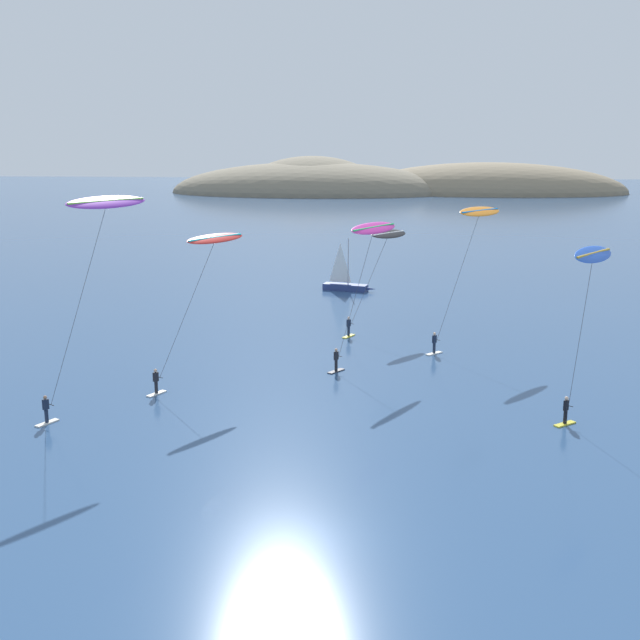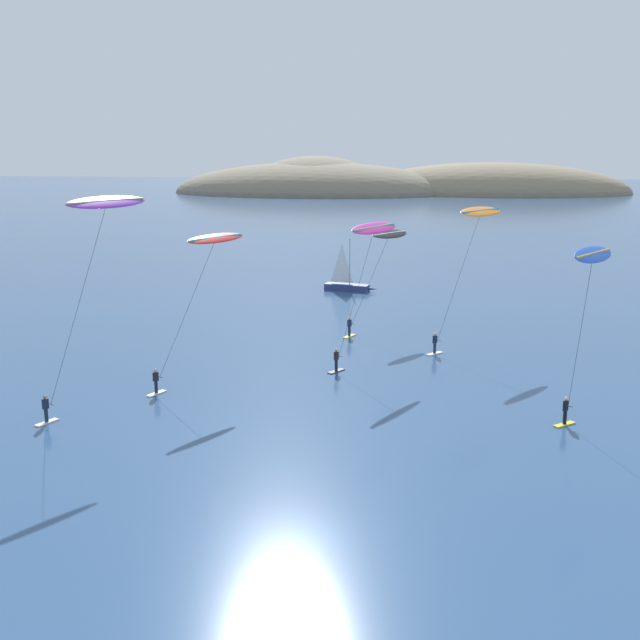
{
  "view_description": "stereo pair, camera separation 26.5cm",
  "coord_description": "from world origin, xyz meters",
  "px_view_note": "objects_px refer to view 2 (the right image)",
  "views": [
    {
      "loc": [
        4.01,
        -30.13,
        16.27
      ],
      "look_at": [
        -1.34,
        22.35,
        4.21
      ],
      "focal_mm": 45.0,
      "sensor_mm": 36.0,
      "label": 1
    },
    {
      "loc": [
        4.27,
        -30.1,
        16.27
      ],
      "look_at": [
        -1.34,
        22.35,
        4.21
      ],
      "focal_mm": 45.0,
      "sensor_mm": 36.0,
      "label": 2
    }
  ],
  "objects_px": {
    "kitesurfer_magenta": "(371,238)",
    "kitesurfer_blue": "(590,270)",
    "kitesurfer_orange": "(477,222)",
    "sailboat_near": "(350,285)",
    "kitesurfer_purple": "(102,219)",
    "kitesurfer_black": "(386,242)",
    "kitesurfer_red": "(210,252)"
  },
  "relations": [
    {
      "from": "kitesurfer_blue",
      "to": "kitesurfer_orange",
      "type": "bearing_deg",
      "value": 106.14
    },
    {
      "from": "kitesurfer_red",
      "to": "kitesurfer_black",
      "type": "xyz_separation_m",
      "value": [
        11.49,
        16.03,
        -1.19
      ]
    },
    {
      "from": "kitesurfer_purple",
      "to": "kitesurfer_black",
      "type": "bearing_deg",
      "value": 53.91
    },
    {
      "from": "kitesurfer_blue",
      "to": "kitesurfer_black",
      "type": "bearing_deg",
      "value": 119.24
    },
    {
      "from": "sailboat_near",
      "to": "kitesurfer_magenta",
      "type": "height_order",
      "value": "kitesurfer_magenta"
    },
    {
      "from": "sailboat_near",
      "to": "kitesurfer_black",
      "type": "height_order",
      "value": "kitesurfer_black"
    },
    {
      "from": "sailboat_near",
      "to": "kitesurfer_magenta",
      "type": "distance_m",
      "value": 28.32
    },
    {
      "from": "kitesurfer_red",
      "to": "kitesurfer_blue",
      "type": "height_order",
      "value": "kitesurfer_blue"
    },
    {
      "from": "kitesurfer_red",
      "to": "kitesurfer_magenta",
      "type": "relative_size",
      "value": 0.97
    },
    {
      "from": "kitesurfer_red",
      "to": "kitesurfer_blue",
      "type": "xyz_separation_m",
      "value": [
        23.73,
        -5.84,
        0.14
      ]
    },
    {
      "from": "kitesurfer_black",
      "to": "kitesurfer_blue",
      "type": "xyz_separation_m",
      "value": [
        12.24,
        -21.87,
        1.32
      ]
    },
    {
      "from": "sailboat_near",
      "to": "kitesurfer_blue",
      "type": "xyz_separation_m",
      "value": [
        16.51,
        -38.5,
        8.18
      ]
    },
    {
      "from": "kitesurfer_red",
      "to": "kitesurfer_black",
      "type": "distance_m",
      "value": 19.76
    },
    {
      "from": "kitesurfer_magenta",
      "to": "kitesurfer_blue",
      "type": "relative_size",
      "value": 1.0
    },
    {
      "from": "sailboat_near",
      "to": "kitesurfer_purple",
      "type": "height_order",
      "value": "kitesurfer_purple"
    },
    {
      "from": "kitesurfer_purple",
      "to": "kitesurfer_magenta",
      "type": "bearing_deg",
      "value": 38.35
    },
    {
      "from": "sailboat_near",
      "to": "kitesurfer_black",
      "type": "distance_m",
      "value": 18.49
    },
    {
      "from": "kitesurfer_purple",
      "to": "kitesurfer_blue",
      "type": "bearing_deg",
      "value": 1.26
    },
    {
      "from": "kitesurfer_orange",
      "to": "kitesurfer_magenta",
      "type": "bearing_deg",
      "value": -145.19
    },
    {
      "from": "kitesurfer_black",
      "to": "kitesurfer_orange",
      "type": "bearing_deg",
      "value": -32.31
    },
    {
      "from": "kitesurfer_black",
      "to": "kitesurfer_blue",
      "type": "distance_m",
      "value": 25.1
    },
    {
      "from": "kitesurfer_orange",
      "to": "kitesurfer_blue",
      "type": "distance_m",
      "value": 18.03
    },
    {
      "from": "kitesurfer_orange",
      "to": "kitesurfer_blue",
      "type": "height_order",
      "value": "kitesurfer_orange"
    },
    {
      "from": "sailboat_near",
      "to": "kitesurfer_black",
      "type": "bearing_deg",
      "value": -75.61
    },
    {
      "from": "kitesurfer_orange",
      "to": "kitesurfer_purple",
      "type": "xyz_separation_m",
      "value": [
        -23.64,
        -17.93,
        1.73
      ]
    },
    {
      "from": "sailboat_near",
      "to": "kitesurfer_blue",
      "type": "distance_m",
      "value": 42.68
    },
    {
      "from": "kitesurfer_magenta",
      "to": "kitesurfer_blue",
      "type": "xyz_separation_m",
      "value": [
        13.08,
        -11.68,
        -0.23
      ]
    },
    {
      "from": "kitesurfer_purple",
      "to": "kitesurfer_magenta",
      "type": "distance_m",
      "value": 19.99
    },
    {
      "from": "sailboat_near",
      "to": "kitesurfer_orange",
      "type": "bearing_deg",
      "value": -61.52
    },
    {
      "from": "kitesurfer_orange",
      "to": "kitesurfer_magenta",
      "type": "xyz_separation_m",
      "value": [
        -8.08,
        -5.62,
        -0.73
      ]
    },
    {
      "from": "sailboat_near",
      "to": "kitesurfer_purple",
      "type": "bearing_deg",
      "value": -107.23
    },
    {
      "from": "kitesurfer_purple",
      "to": "kitesurfer_magenta",
      "type": "xyz_separation_m",
      "value": [
        15.56,
        12.31,
        -2.46
      ]
    }
  ]
}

